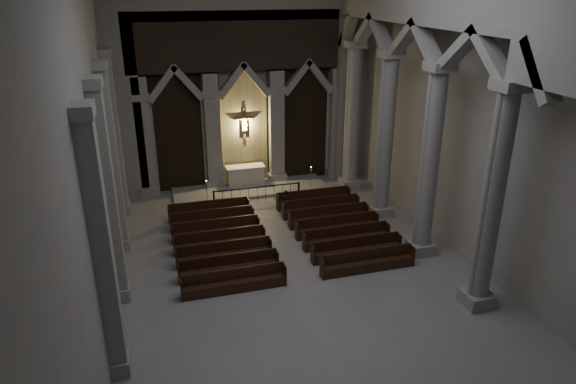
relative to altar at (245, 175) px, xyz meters
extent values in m
plane|color=gray|center=(0.14, -11.16, -0.70)|extent=(24.00, 24.00, 0.00)
cube|color=gray|center=(0.14, 0.84, 5.30)|extent=(14.00, 0.10, 12.00)
cube|color=gray|center=(-6.86, -11.16, 5.30)|extent=(0.10, 24.00, 12.00)
cube|color=gray|center=(7.14, -11.16, 5.30)|extent=(0.10, 24.00, 12.00)
cube|color=#99978F|center=(-5.26, 0.34, 2.50)|extent=(0.80, 0.50, 6.40)
cube|color=#99978F|center=(-5.26, 0.34, -0.45)|extent=(1.05, 0.70, 0.50)
cube|color=#99978F|center=(-5.26, 0.34, 4.65)|extent=(1.00, 0.65, 0.35)
cube|color=#99978F|center=(-1.66, 0.34, 2.50)|extent=(0.80, 0.50, 6.40)
cube|color=#99978F|center=(-1.66, 0.34, -0.45)|extent=(1.05, 0.70, 0.50)
cube|color=#99978F|center=(-1.66, 0.34, 4.65)|extent=(1.00, 0.65, 0.35)
cube|color=#99978F|center=(1.94, 0.34, 2.50)|extent=(0.80, 0.50, 6.40)
cube|color=#99978F|center=(1.94, 0.34, -0.45)|extent=(1.05, 0.70, 0.50)
cube|color=#99978F|center=(1.94, 0.34, 4.65)|extent=(1.00, 0.65, 0.35)
cube|color=#99978F|center=(5.54, 0.34, 2.50)|extent=(0.80, 0.50, 6.40)
cube|color=#99978F|center=(5.54, 0.34, -0.45)|extent=(1.05, 0.70, 0.50)
cube|color=#99978F|center=(5.54, 0.34, 4.65)|extent=(1.00, 0.65, 0.35)
cube|color=black|center=(-3.46, 0.69, 2.80)|extent=(2.60, 0.15, 7.00)
cube|color=#94865F|center=(0.14, 0.69, 2.80)|extent=(2.60, 0.15, 7.00)
cube|color=black|center=(3.74, 0.69, 2.80)|extent=(2.60, 0.15, 7.00)
cube|color=black|center=(0.14, 0.34, 7.30)|extent=(12.00, 0.50, 3.00)
cube|color=#99978F|center=(-6.06, 0.34, 3.80)|extent=(1.60, 0.50, 9.00)
cube|color=#99978F|center=(6.34, 0.34, 3.80)|extent=(1.60, 0.50, 9.00)
plane|color=#FCBF71|center=(0.14, 0.66, 2.80)|extent=(1.50, 0.00, 1.50)
cube|color=brown|center=(0.14, 0.57, 2.80)|extent=(0.13, 0.08, 1.80)
cube|color=brown|center=(0.14, 0.57, 3.15)|extent=(1.10, 0.08, 0.13)
cube|color=tan|center=(0.14, 0.51, 2.75)|extent=(0.26, 0.10, 0.60)
sphere|color=tan|center=(0.14, 0.51, 3.15)|extent=(0.17, 0.17, 0.17)
cylinder|color=tan|center=(-0.12, 0.51, 3.12)|extent=(0.45, 0.08, 0.08)
cylinder|color=tan|center=(0.40, 0.51, 3.12)|extent=(0.45, 0.08, 0.08)
cube|color=#99978F|center=(5.64, -1.66, -0.45)|extent=(1.00, 1.00, 0.50)
cylinder|color=#99978F|center=(5.64, -1.66, 3.30)|extent=(0.70, 0.70, 7.50)
cube|color=#99978F|center=(5.64, -1.66, 7.15)|extent=(0.95, 0.95, 0.35)
cube|color=#99978F|center=(5.64, -5.66, -0.45)|extent=(1.00, 1.00, 0.50)
cylinder|color=#99978F|center=(5.64, -5.66, 3.30)|extent=(0.70, 0.70, 7.50)
cube|color=#99978F|center=(5.64, -5.66, 7.15)|extent=(0.95, 0.95, 0.35)
cube|color=#99978F|center=(5.64, -9.66, -0.45)|extent=(1.00, 1.00, 0.50)
cylinder|color=#99978F|center=(5.64, -9.66, 3.30)|extent=(0.70, 0.70, 7.50)
cube|color=#99978F|center=(5.64, -9.66, 7.15)|extent=(0.95, 0.95, 0.35)
cube|color=#99978F|center=(5.64, -13.66, -0.45)|extent=(1.00, 1.00, 0.50)
cylinder|color=#99978F|center=(5.64, -13.66, 3.30)|extent=(0.70, 0.70, 7.50)
cube|color=#99978F|center=(5.64, -13.66, 7.15)|extent=(0.95, 0.95, 0.35)
cube|color=#99978F|center=(5.64, 0.24, 3.90)|extent=(0.55, 1.20, 9.20)
cube|color=#99978F|center=(-6.61, -1.66, -0.45)|extent=(0.60, 1.00, 0.50)
cube|color=#99978F|center=(-6.61, -1.66, 3.30)|extent=(0.50, 0.80, 7.50)
cube|color=#99978F|center=(-6.61, -1.66, 7.15)|extent=(0.60, 1.00, 0.35)
cube|color=#99978F|center=(-6.61, -5.66, -0.45)|extent=(0.60, 1.00, 0.50)
cube|color=#99978F|center=(-6.61, -5.66, 3.30)|extent=(0.50, 0.80, 7.50)
cube|color=#99978F|center=(-6.61, -5.66, 7.15)|extent=(0.60, 1.00, 0.35)
cube|color=#99978F|center=(-6.61, -9.66, -0.45)|extent=(0.60, 1.00, 0.50)
cube|color=#99978F|center=(-6.61, -9.66, 3.30)|extent=(0.50, 0.80, 7.50)
cube|color=#99978F|center=(-6.61, -9.66, 7.15)|extent=(0.60, 1.00, 0.35)
cube|color=#99978F|center=(-6.61, -13.66, -0.45)|extent=(0.60, 1.00, 0.50)
cube|color=#99978F|center=(-6.61, -13.66, 3.30)|extent=(0.50, 0.80, 7.50)
cube|color=#99978F|center=(-6.61, -13.66, 7.15)|extent=(0.60, 1.00, 0.35)
cube|color=#99978F|center=(0.14, -0.56, -0.63)|extent=(8.50, 2.60, 0.15)
cube|color=beige|center=(0.00, 0.00, -0.02)|extent=(2.01, 0.78, 1.06)
cube|color=white|center=(0.00, 0.00, 0.53)|extent=(2.18, 0.87, 0.04)
cube|color=black|center=(0.14, -2.40, 0.16)|extent=(4.56, 0.05, 0.05)
cube|color=black|center=(-2.14, -2.40, -0.25)|extent=(0.09, 0.09, 0.91)
cube|color=black|center=(2.42, -2.40, -0.25)|extent=(0.09, 0.09, 0.91)
cylinder|color=black|center=(-1.68, -2.40, -0.28)|extent=(0.02, 0.02, 0.84)
cylinder|color=black|center=(-1.23, -2.40, -0.28)|extent=(0.02, 0.02, 0.84)
cylinder|color=black|center=(-0.77, -2.40, -0.28)|extent=(0.02, 0.02, 0.84)
cylinder|color=black|center=(-0.32, -2.40, -0.28)|extent=(0.02, 0.02, 0.84)
cylinder|color=black|center=(0.14, -2.40, -0.28)|extent=(0.02, 0.02, 0.84)
cylinder|color=black|center=(0.59, -2.40, -0.28)|extent=(0.02, 0.02, 0.84)
cylinder|color=black|center=(1.05, -2.40, -0.28)|extent=(0.02, 0.02, 0.84)
cylinder|color=black|center=(1.51, -2.40, -0.28)|extent=(0.02, 0.02, 0.84)
cylinder|color=black|center=(1.96, -2.40, -0.28)|extent=(0.02, 0.02, 0.84)
cylinder|color=#AE7835|center=(-2.45, -2.08, -0.68)|extent=(0.24, 0.24, 0.05)
cylinder|color=#AE7835|center=(-2.45, -2.08, -0.11)|extent=(0.04, 0.04, 1.13)
cylinder|color=#AE7835|center=(-2.45, -2.08, 0.45)|extent=(0.12, 0.12, 0.02)
cylinder|color=beige|center=(-2.45, -2.08, 0.56)|extent=(0.05, 0.05, 0.20)
sphere|color=#FFBC59|center=(-2.45, -2.08, 0.67)|extent=(0.04, 0.04, 0.04)
cylinder|color=#AE7835|center=(3.44, -1.40, -0.68)|extent=(0.23, 0.23, 0.05)
cylinder|color=#AE7835|center=(3.44, -1.40, -0.13)|extent=(0.03, 0.03, 1.09)
cylinder|color=#AE7835|center=(3.44, -1.40, 0.41)|extent=(0.11, 0.11, 0.02)
cylinder|color=beige|center=(3.44, -1.40, 0.51)|extent=(0.05, 0.05, 0.19)
sphere|color=#FFBC59|center=(3.44, -1.40, 0.63)|extent=(0.04, 0.04, 0.04)
cube|color=black|center=(-2.56, -3.67, -0.50)|extent=(3.90, 0.37, 0.42)
cube|color=black|center=(-2.56, -3.49, -0.05)|extent=(3.90, 0.06, 0.46)
cube|color=black|center=(-4.51, -3.67, -0.29)|extent=(0.06, 0.42, 0.83)
cube|color=black|center=(-0.61, -3.67, -0.29)|extent=(0.06, 0.42, 0.83)
cube|color=black|center=(2.84, -3.67, -0.50)|extent=(3.90, 0.37, 0.42)
cube|color=black|center=(2.84, -3.49, -0.05)|extent=(3.90, 0.06, 0.46)
cube|color=black|center=(0.89, -3.67, -0.29)|extent=(0.06, 0.42, 0.83)
cube|color=black|center=(4.79, -3.67, -0.29)|extent=(0.06, 0.42, 0.83)
cube|color=black|center=(-2.56, -4.80, -0.50)|extent=(3.90, 0.37, 0.42)
cube|color=black|center=(-2.56, -4.62, -0.05)|extent=(3.90, 0.06, 0.46)
cube|color=black|center=(-4.51, -4.80, -0.29)|extent=(0.06, 0.42, 0.83)
cube|color=black|center=(-0.61, -4.80, -0.29)|extent=(0.06, 0.42, 0.83)
cube|color=black|center=(2.84, -4.80, -0.50)|extent=(3.90, 0.37, 0.42)
cube|color=black|center=(2.84, -4.62, -0.05)|extent=(3.90, 0.06, 0.46)
cube|color=black|center=(0.89, -4.80, -0.29)|extent=(0.06, 0.42, 0.83)
cube|color=black|center=(4.79, -4.80, -0.29)|extent=(0.06, 0.42, 0.83)
cube|color=black|center=(-2.56, -5.93, -0.50)|extent=(3.90, 0.37, 0.42)
cube|color=black|center=(-2.56, -5.75, -0.05)|extent=(3.90, 0.06, 0.46)
cube|color=black|center=(-4.51, -5.93, -0.29)|extent=(0.06, 0.42, 0.83)
cube|color=black|center=(-0.61, -5.93, -0.29)|extent=(0.06, 0.42, 0.83)
cube|color=black|center=(2.84, -5.93, -0.50)|extent=(3.90, 0.37, 0.42)
cube|color=black|center=(2.84, -5.75, -0.05)|extent=(3.90, 0.06, 0.46)
cube|color=black|center=(0.89, -5.93, -0.29)|extent=(0.06, 0.42, 0.83)
cube|color=black|center=(4.79, -5.93, -0.29)|extent=(0.06, 0.42, 0.83)
cube|color=black|center=(-2.56, -7.06, -0.50)|extent=(3.90, 0.37, 0.42)
cube|color=black|center=(-2.56, -6.89, -0.05)|extent=(3.90, 0.06, 0.46)
cube|color=black|center=(-4.51, -7.06, -0.29)|extent=(0.06, 0.42, 0.83)
cube|color=black|center=(-0.61, -7.06, -0.29)|extent=(0.06, 0.42, 0.83)
cube|color=black|center=(2.84, -7.06, -0.50)|extent=(3.90, 0.37, 0.42)
cube|color=black|center=(2.84, -6.89, -0.05)|extent=(3.90, 0.06, 0.46)
cube|color=black|center=(0.89, -7.06, -0.29)|extent=(0.06, 0.42, 0.83)
cube|color=black|center=(4.79, -7.06, -0.29)|extent=(0.06, 0.42, 0.83)
cube|color=black|center=(-2.56, -8.19, -0.50)|extent=(3.90, 0.37, 0.42)
cube|color=black|center=(-2.56, -8.02, -0.05)|extent=(3.90, 0.06, 0.46)
cube|color=black|center=(-4.51, -8.19, -0.29)|extent=(0.06, 0.42, 0.83)
cube|color=black|center=(-0.61, -8.19, -0.29)|extent=(0.06, 0.42, 0.83)
cube|color=black|center=(2.84, -8.19, -0.50)|extent=(3.90, 0.37, 0.42)
cube|color=black|center=(2.84, -8.02, -0.05)|extent=(3.90, 0.06, 0.46)
cube|color=black|center=(0.89, -8.19, -0.29)|extent=(0.06, 0.42, 0.83)
cube|color=black|center=(4.79, -8.19, -0.29)|extent=(0.06, 0.42, 0.83)
cube|color=black|center=(-2.56, -9.32, -0.50)|extent=(3.90, 0.37, 0.42)
cube|color=black|center=(-2.56, -9.15, -0.05)|extent=(3.90, 0.06, 0.46)
cube|color=black|center=(-4.51, -9.32, -0.29)|extent=(0.06, 0.42, 0.83)
cube|color=black|center=(-0.61, -9.32, -0.29)|extent=(0.06, 0.42, 0.83)
cube|color=black|center=(2.84, -9.32, -0.50)|extent=(3.90, 0.37, 0.42)
cube|color=black|center=(2.84, -9.15, -0.05)|extent=(3.90, 0.06, 0.46)
cube|color=black|center=(0.89, -9.32, -0.29)|extent=(0.06, 0.42, 0.83)
cube|color=black|center=(4.79, -9.32, -0.29)|extent=(0.06, 0.42, 0.83)
cube|color=black|center=(-2.56, -10.45, -0.50)|extent=(3.90, 0.37, 0.42)
cube|color=black|center=(-2.56, -10.28, -0.05)|extent=(3.90, 0.06, 0.46)
cube|color=black|center=(-4.51, -10.45, -0.29)|extent=(0.06, 0.42, 0.83)
cube|color=black|center=(-0.61, -10.45, -0.29)|extent=(0.06, 0.42, 0.83)
cube|color=black|center=(2.84, -10.45, -0.50)|extent=(3.90, 0.37, 0.42)
cube|color=black|center=(2.84, -10.28, -0.05)|extent=(3.90, 0.06, 0.46)
cube|color=black|center=(0.89, -10.45, -0.29)|extent=(0.06, 0.42, 0.83)
cube|color=black|center=(4.79, -10.45, -0.29)|extent=(0.06, 0.42, 0.83)
imported|color=black|center=(1.29, -3.96, -0.13)|extent=(0.49, 0.40, 1.15)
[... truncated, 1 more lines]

